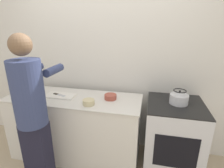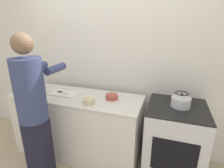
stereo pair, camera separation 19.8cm
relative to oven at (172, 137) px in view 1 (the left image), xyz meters
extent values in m
cube|color=silver|center=(-0.90, 0.39, 0.85)|extent=(8.00, 0.05, 2.60)
cube|color=silver|center=(-1.27, -0.03, -0.02)|extent=(1.73, 0.60, 0.86)
cube|color=beige|center=(-1.27, -0.03, 0.42)|extent=(1.75, 0.62, 0.02)
cube|color=silver|center=(0.00, 0.00, -0.01)|extent=(0.64, 0.66, 0.89)
cube|color=black|center=(0.00, 0.00, 0.45)|extent=(0.64, 0.66, 0.01)
cube|color=black|center=(0.00, -0.32, 0.04)|extent=(0.45, 0.01, 0.39)
cube|color=black|center=(-1.47, -0.58, -0.05)|extent=(0.27, 0.17, 0.80)
cylinder|color=navy|center=(-1.47, -0.58, 0.68)|extent=(0.31, 0.31, 0.67)
sphere|color=brown|center=(-1.47, -0.58, 1.15)|extent=(0.21, 0.21, 0.21)
cylinder|color=navy|center=(-1.60, -0.30, 0.85)|extent=(0.09, 0.30, 0.09)
cylinder|color=navy|center=(-1.34, -0.30, 0.85)|extent=(0.09, 0.30, 0.09)
cube|color=silver|center=(-1.45, -0.03, 0.44)|extent=(0.39, 0.21, 0.02)
cube|color=silver|center=(-1.42, -0.05, 0.45)|extent=(0.13, 0.07, 0.01)
cube|color=black|center=(-1.52, -0.02, 0.45)|extent=(0.08, 0.05, 0.01)
cylinder|color=silver|center=(0.02, 0.02, 0.51)|extent=(0.21, 0.21, 0.11)
cone|color=silver|center=(0.02, 0.02, 0.58)|extent=(0.17, 0.17, 0.03)
sphere|color=black|center=(0.02, 0.02, 0.60)|extent=(0.02, 0.02, 0.02)
torus|color=black|center=(0.02, 0.02, 0.61)|extent=(0.15, 0.15, 0.01)
cylinder|color=#C6B789|center=(-1.00, -0.19, 0.46)|extent=(0.14, 0.14, 0.06)
cylinder|color=#9E4738|center=(-0.78, 0.02, 0.46)|extent=(0.15, 0.15, 0.06)
cylinder|color=#756047|center=(-1.84, -0.04, 0.51)|extent=(0.15, 0.15, 0.16)
cylinder|color=#28231E|center=(-1.84, -0.04, 0.60)|extent=(0.16, 0.16, 0.01)
camera|label=1|loc=(-0.33, -1.95, 1.31)|focal=28.00mm
camera|label=2|loc=(-0.13, -1.90, 1.31)|focal=28.00mm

